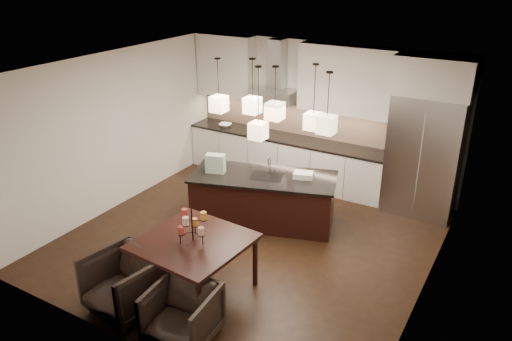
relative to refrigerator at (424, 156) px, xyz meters
The scene contains 37 objects.
floor 3.35m from the refrigerator, 131.42° to the right, with size 5.50×5.50×0.02m, color black.
ceiling 3.62m from the refrigerator, 131.42° to the right, with size 5.50×5.50×0.02m, color white.
wall_back 2.16m from the refrigerator, 169.74° to the left, with size 5.50×0.02×2.80m, color silver.
wall_front 5.56m from the refrigerator, 112.22° to the right, with size 5.50×0.02×2.80m, color silver.
wall_left 5.42m from the refrigerator, 153.91° to the right, with size 0.02×5.50×2.80m, color silver.
wall_right 2.49m from the refrigerator, 74.50° to the right, with size 0.02×5.50×2.80m, color silver.
refrigerator is the anchor object (origin of this frame).
fridge_panel 1.40m from the refrigerator, ahead, with size 1.26×0.72×0.65m, color silver.
lower_cabinets 2.80m from the refrigerator, behind, with size 4.21×0.62×0.88m, color silver.
countertop 2.73m from the refrigerator, behind, with size 4.21×0.66×0.04m, color black.
backsplash 2.75m from the refrigerator, behind, with size 4.21×0.02×0.63m, color tan.
upper_cab_left 4.35m from the refrigerator, behind, with size 1.25×0.35×1.25m, color silver.
upper_cab_right 1.91m from the refrigerator, behind, with size 1.86×0.35×1.25m, color silver.
hood_canopy 3.09m from the refrigerator, behind, with size 0.90×0.52×0.24m, color #B7B7BA.
hood_chimney 3.28m from the refrigerator, behind, with size 0.30×0.28×0.96m, color #B7B7BA.
fruit_bowl 4.13m from the refrigerator, behind, with size 0.26×0.26×0.06m, color silver.
island_body 2.89m from the refrigerator, 141.78° to the right, with size 2.36×0.94×0.83m, color black.
island_top 2.82m from the refrigerator, 141.78° to the right, with size 2.43×1.02×0.04m, color black.
faucet 2.69m from the refrigerator, 142.95° to the right, with size 0.09×0.23×0.36m, color silver, non-canonical shape.
tote_bag 3.61m from the refrigerator, 145.96° to the right, with size 0.32×0.17×0.32m, color #2A6C38.
food_container 2.18m from the refrigerator, 137.34° to the right, with size 0.32×0.23×0.09m, color silver.
dining_table 4.47m from the refrigerator, 117.56° to the right, with size 1.34×1.34×0.80m, color black, non-canonical shape.
candelabra 4.42m from the refrigerator, 117.56° to the right, with size 0.39×0.39×0.47m, color black, non-canonical shape.
candle_a 4.37m from the refrigerator, 115.75° to the right, with size 0.08×0.08×0.11m, color #D6AF89.
candle_b 4.34m from the refrigerator, 119.14° to the right, with size 0.08×0.08×0.11m, color orange.
candle_c 4.57m from the refrigerator, 117.78° to the right, with size 0.08×0.08×0.11m, color #AE322A.
candle_d 4.29m from the refrigerator, 116.62° to the right, with size 0.08×0.08×0.11m, color orange.
candle_e 4.46m from the refrigerator, 119.31° to the right, with size 0.08×0.08×0.11m, color #AE322A.
candle_f 4.54m from the refrigerator, 116.62° to the right, with size 0.08×0.08×0.11m, color #D6AF89.
armchair_left 5.39m from the refrigerator, 118.85° to the right, with size 0.86×0.89×0.81m, color black.
armchair_right 5.07m from the refrigerator, 108.64° to the right, with size 0.76×0.78×0.71m, color black.
pendant_a 3.66m from the refrigerator, 146.11° to the right, with size 0.24×0.24×0.26m, color beige.
pendant_b 3.14m from the refrigerator, 144.98° to the right, with size 0.24×0.24×0.26m, color beige.
pendant_c 2.95m from the refrigerator, 132.13° to the right, with size 0.24×0.24×0.26m, color beige.
pendant_d 2.30m from the refrigerator, 131.44° to the right, with size 0.24×0.24×0.26m, color beige.
pendant_e 2.46m from the refrigerator, 116.91° to the right, with size 0.24×0.24×0.26m, color beige.
pendant_f 3.09m from the refrigerator, 133.49° to the right, with size 0.24×0.24×0.26m, color beige.
Camera 1 is at (3.64, -6.02, 4.26)m, focal length 35.00 mm.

